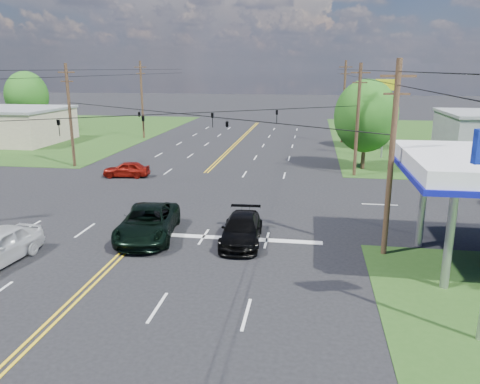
% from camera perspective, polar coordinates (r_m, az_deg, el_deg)
% --- Properties ---
extents(ground, '(280.00, 280.00, 0.00)m').
position_cam_1_polar(ground, '(34.30, -7.15, -0.56)').
color(ground, black).
rests_on(ground, ground).
extents(grass_nw, '(46.00, 48.00, 0.03)m').
position_cam_1_polar(grass_nw, '(78.11, -26.02, 6.70)').
color(grass_nw, '#224516').
rests_on(grass_nw, ground).
extents(stop_bar, '(10.00, 0.50, 0.02)m').
position_cam_1_polar(stop_bar, '(25.79, -1.19, -5.68)').
color(stop_bar, silver).
rests_on(stop_bar, ground).
extents(pole_se, '(1.60, 0.28, 9.50)m').
position_cam_1_polar(pole_se, '(23.47, 17.97, 4.00)').
color(pole_se, '#3D2419').
rests_on(pole_se, ground).
extents(pole_nw, '(1.60, 0.28, 9.50)m').
position_cam_1_polar(pole_nw, '(46.61, -20.01, 8.88)').
color(pole_nw, '#3D2419').
rests_on(pole_nw, ground).
extents(pole_ne, '(1.60, 0.28, 9.50)m').
position_cam_1_polar(pole_ne, '(41.18, 14.14, 8.65)').
color(pole_ne, '#3D2419').
rests_on(pole_ne, ground).
extents(pole_left_far, '(1.60, 0.28, 10.00)m').
position_cam_1_polar(pole_left_far, '(63.89, -11.87, 11.06)').
color(pole_left_far, '#3D2419').
rests_on(pole_left_far, ground).
extents(pole_right_far, '(1.60, 0.28, 10.00)m').
position_cam_1_polar(pole_right_far, '(60.04, 12.55, 10.80)').
color(pole_right_far, '#3D2419').
rests_on(pole_right_far, ground).
extents(span_wire_signals, '(26.00, 18.00, 1.13)m').
position_cam_1_polar(span_wire_signals, '(33.23, -7.48, 9.46)').
color(span_wire_signals, black).
rests_on(span_wire_signals, ground).
extents(power_lines, '(26.04, 100.00, 0.64)m').
position_cam_1_polar(power_lines, '(31.17, -8.68, 13.87)').
color(power_lines, black).
rests_on(power_lines, ground).
extents(tree_right_a, '(5.70, 5.70, 8.18)m').
position_cam_1_polar(tree_right_a, '(44.25, 15.09, 8.93)').
color(tree_right_a, '#3D2419').
rests_on(tree_right_a, ground).
extents(tree_right_b, '(4.94, 4.94, 7.09)m').
position_cam_1_polar(tree_right_b, '(56.48, 16.33, 9.35)').
color(tree_right_b, '#3D2419').
rests_on(tree_right_b, ground).
extents(tree_far_l, '(6.08, 6.08, 8.72)m').
position_cam_1_polar(tree_far_l, '(76.02, -24.57, 10.63)').
color(tree_far_l, '#3D2419').
rests_on(tree_far_l, ground).
extents(pickup_dkgreen, '(3.64, 6.48, 1.71)m').
position_cam_1_polar(pickup_dkgreen, '(26.16, -11.16, -3.68)').
color(pickup_dkgreen, black).
rests_on(pickup_dkgreen, ground).
extents(suv_black, '(2.27, 5.11, 1.46)m').
position_cam_1_polar(suv_black, '(24.97, 0.21, -4.60)').
color(suv_black, black).
rests_on(suv_black, ground).
extents(sedan_red, '(4.07, 1.99, 1.34)m').
position_cam_1_polar(sedan_red, '(41.26, -13.68, 2.71)').
color(sedan_red, maroon).
rests_on(sedan_red, ground).
extents(polesign_ne, '(2.16, 1.00, 8.05)m').
position_cam_1_polar(polesign_ne, '(50.40, 17.34, 11.03)').
color(polesign_ne, '#A5A5AA').
rests_on(polesign_ne, ground).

